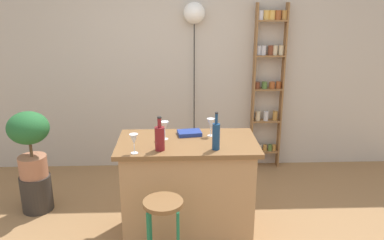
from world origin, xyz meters
TOP-DOWN VIEW (x-y plane):
  - back_wall at (0.00, 1.95)m, footprint 6.40×0.10m
  - kitchen_counter at (0.00, 0.30)m, footprint 1.23×0.67m
  - bar_stool at (-0.20, -0.31)m, footprint 0.30×0.30m
  - spice_shelf at (1.04, 1.82)m, footprint 0.38×0.12m
  - plant_stool at (-1.56, 0.80)m, footprint 0.31×0.31m
  - potted_plant at (-1.56, 0.80)m, footprint 0.41×0.37m
  - bottle_sauce_amber at (0.23, 0.10)m, footprint 0.06×0.06m
  - bottle_wine_red at (-0.23, 0.10)m, footprint 0.08×0.08m
  - wine_glass_left at (-0.44, 0.04)m, footprint 0.07×0.07m
  - wine_glass_center at (0.22, 0.43)m, footprint 0.07×0.07m
  - wine_glass_right at (-0.20, 0.36)m, footprint 0.07×0.07m
  - cookbook at (0.02, 0.46)m, footprint 0.23×0.18m
  - pendant_globe_light at (0.12, 1.84)m, footprint 0.26×0.26m

SIDE VIEW (x-z plane):
  - plant_stool at x=-1.56m, z-range 0.00..0.38m
  - kitchen_counter at x=0.00m, z-range 0.00..0.93m
  - bar_stool at x=-0.20m, z-range 0.16..0.85m
  - potted_plant at x=-1.56m, z-range 0.45..1.14m
  - cookbook at x=0.02m, z-range 0.93..0.97m
  - bottle_wine_red at x=-0.23m, z-range 0.90..1.18m
  - wine_glass_left at x=-0.44m, z-range 0.97..1.13m
  - wine_glass_center at x=0.22m, z-range 0.97..1.13m
  - wine_glass_right at x=-0.20m, z-range 0.97..1.13m
  - bottle_sauce_amber at x=0.23m, z-range 0.89..1.21m
  - spice_shelf at x=1.04m, z-range 0.11..2.19m
  - back_wall at x=0.00m, z-range 0.00..2.80m
  - pendant_globe_light at x=0.12m, z-range 0.90..2.99m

